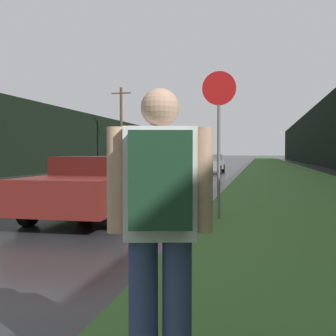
# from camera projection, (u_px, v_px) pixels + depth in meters

# --- Properties ---
(grass_verge) EXTENTS (6.00, 240.00, 0.02)m
(grass_verge) POSITION_uv_depth(u_px,v_px,m) (279.00, 170.00, 37.13)
(grass_verge) COLOR #386028
(grass_verge) RESTS_ON ground_plane
(lane_stripe_c) EXTENTS (0.12, 3.00, 0.01)m
(lane_stripe_c) POSITION_uv_depth(u_px,v_px,m) (80.00, 197.00, 13.92)
(lane_stripe_c) COLOR silver
(lane_stripe_c) RESTS_ON ground_plane
(lane_stripe_d) EXTENTS (0.12, 3.00, 0.01)m
(lane_stripe_d) POSITION_uv_depth(u_px,v_px,m) (139.00, 183.00, 20.75)
(lane_stripe_d) COLOR silver
(lane_stripe_d) RESTS_ON ground_plane
(lane_stripe_e) EXTENTS (0.12, 3.00, 0.01)m
(lane_stripe_e) POSITION_uv_depth(u_px,v_px,m) (169.00, 175.00, 27.59)
(lane_stripe_e) COLOR silver
(lane_stripe_e) RESTS_ON ground_plane
(treeline_far_side) EXTENTS (2.00, 140.00, 5.08)m
(treeline_far_side) POSITION_uv_depth(u_px,v_px,m) (122.00, 144.00, 50.62)
(treeline_far_side) COLOR black
(treeline_far_side) RESTS_ON ground_plane
(treeline_near_side) EXTENTS (2.00, 140.00, 7.39)m
(treeline_near_side) POSITION_uv_depth(u_px,v_px,m) (332.00, 133.00, 45.48)
(treeline_near_side) COLOR black
(treeline_near_side) RESTS_ON ground_plane
(utility_pole_far) EXTENTS (1.80, 0.24, 7.30)m
(utility_pole_far) POSITION_uv_depth(u_px,v_px,m) (121.00, 127.00, 37.45)
(utility_pole_far) COLOR #4C3823
(utility_pole_far) RESTS_ON ground_plane
(stop_sign) EXTENTS (0.74, 0.07, 3.24)m
(stop_sign) POSITION_uv_depth(u_px,v_px,m) (219.00, 127.00, 9.17)
(stop_sign) COLOR slate
(stop_sign) RESTS_ON ground_plane
(hitchhiker_with_backpack) EXTENTS (0.62, 0.50, 1.84)m
(hitchhiker_with_backpack) POSITION_uv_depth(u_px,v_px,m) (160.00, 220.00, 2.50)
(hitchhiker_with_backpack) COLOR navy
(hitchhiker_with_backpack) RESTS_ON ground_plane
(car_passing_near) EXTENTS (2.01, 4.59, 1.38)m
(car_passing_near) POSITION_uv_depth(u_px,v_px,m) (98.00, 186.00, 9.60)
(car_passing_near) COLOR maroon
(car_passing_near) RESTS_ON ground_plane
(car_passing_far) EXTENTS (1.95, 4.47, 1.37)m
(car_passing_far) POSITION_uv_depth(u_px,v_px,m) (210.00, 164.00, 30.94)
(car_passing_far) COLOR #9E9EA3
(car_passing_far) RESTS_ON ground_plane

